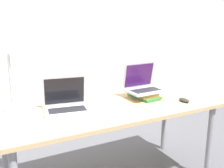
# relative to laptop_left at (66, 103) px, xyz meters

# --- Properties ---
(wall_back) EXTENTS (8.00, 0.05, 2.70)m
(wall_back) POSITION_rel_laptop_left_xyz_m (0.34, 0.97, 0.59)
(wall_back) COLOR silver
(wall_back) RESTS_ON ground_plane
(desk) EXTENTS (1.70, 0.73, 0.71)m
(desk) POSITION_rel_laptop_left_xyz_m (0.34, -0.08, -0.12)
(desk) COLOR tan
(desk) RESTS_ON ground_plane
(laptop_left) EXTENTS (0.37, 0.29, 0.25)m
(laptop_left) POSITION_rel_laptop_left_xyz_m (0.00, 0.00, 0.00)
(laptop_left) COLOR silver
(laptop_left) RESTS_ON desk
(book_stack) EXTENTS (0.18, 0.29, 0.06)m
(book_stack) POSITION_rel_laptop_left_xyz_m (0.70, -0.01, -0.02)
(book_stack) COLOR #33753D
(book_stack) RESTS_ON desk
(laptop_on_books) EXTENTS (0.32, 0.24, 0.24)m
(laptop_on_books) POSITION_rel_laptop_left_xyz_m (0.70, 0.01, 0.06)
(laptop_on_books) COLOR #B2B2B7
(laptop_on_books) RESTS_ON book_stack
(wireless_keyboard) EXTENTS (0.29, 0.12, 0.01)m
(wireless_keyboard) POSITION_rel_laptop_left_xyz_m (0.68, -0.30, -0.04)
(wireless_keyboard) COLOR white
(wireless_keyboard) RESTS_ON desk
(mouse) EXTENTS (0.06, 0.11, 0.03)m
(mouse) POSITION_rel_laptop_left_xyz_m (0.93, -0.26, -0.03)
(mouse) COLOR #2D2D2D
(mouse) RESTS_ON desk
(desk_lamp) EXTENTS (0.23, 0.20, 0.57)m
(desk_lamp) POSITION_rel_laptop_left_xyz_m (-0.29, 0.14, 0.37)
(desk_lamp) COLOR silver
(desk_lamp) RESTS_ON desk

